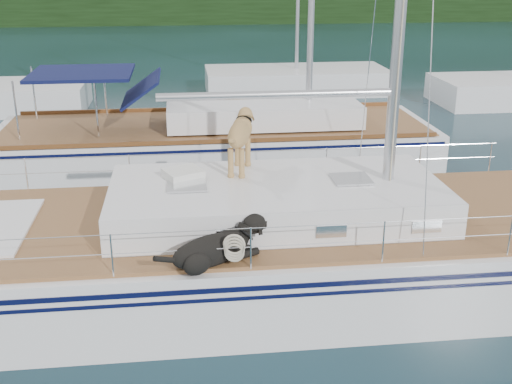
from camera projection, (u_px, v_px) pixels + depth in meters
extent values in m
plane|color=black|center=(227.00, 288.00, 10.58)|extent=(120.00, 120.00, 0.00)
cube|color=#595147|center=(185.00, 15.00, 53.44)|extent=(92.00, 1.00, 1.20)
cube|color=white|center=(227.00, 261.00, 10.41)|extent=(12.00, 3.80, 1.40)
cube|color=olive|center=(226.00, 219.00, 10.16)|extent=(11.52, 3.50, 0.06)
cube|color=white|center=(276.00, 199.00, 10.14)|extent=(5.20, 2.50, 0.55)
cylinder|color=silver|center=(278.00, 95.00, 9.56)|extent=(3.60, 0.12, 0.12)
cylinder|color=silver|center=(235.00, 229.00, 8.32)|extent=(10.56, 0.01, 0.01)
cylinder|color=silver|center=(219.00, 152.00, 11.58)|extent=(10.56, 0.01, 0.01)
cube|color=#1B33AA|center=(192.00, 188.00, 11.35)|extent=(0.71, 0.51, 0.05)
cube|color=silver|center=(183.00, 174.00, 10.24)|extent=(0.72, 0.67, 0.14)
torus|color=beige|center=(234.00, 245.00, 8.35)|extent=(0.38, 0.17, 0.37)
cube|color=white|center=(216.00, 150.00, 16.55)|extent=(11.00, 3.50, 1.30)
cube|color=olive|center=(215.00, 126.00, 16.32)|extent=(10.56, 3.29, 0.06)
cube|color=white|center=(262.00, 111.00, 16.33)|extent=(4.80, 2.30, 0.55)
cube|color=#0F1542|center=(82.00, 73.00, 15.49)|extent=(2.40, 2.30, 0.08)
cube|color=white|center=(296.00, 82.00, 25.80)|extent=(7.20, 3.00, 1.10)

